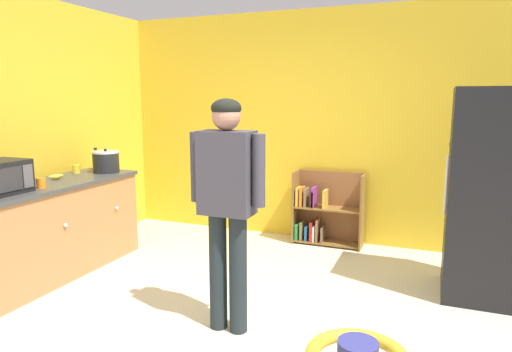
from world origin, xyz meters
TOP-DOWN VIEW (x-y plane):
  - ground_plane at (0.00, 0.00)m, footprint 12.00×12.00m
  - back_wall at (0.00, 2.33)m, footprint 5.20×0.06m
  - left_side_wall at (-2.63, 0.80)m, footprint 0.06×2.99m
  - kitchen_counter at (-2.20, 0.09)m, footprint 0.65×2.18m
  - refrigerator at (1.64, 1.22)m, footprint 0.73×0.68m
  - bookshelf at (-0.00, 2.14)m, footprint 0.80×0.28m
  - standing_person at (-0.17, -0.12)m, footprint 0.57×0.22m
  - crock_pot at (-2.12, 0.96)m, footprint 0.28×0.28m
  - banana_bunch at (-2.29, 0.44)m, footprint 0.12×0.16m
  - ketchup_bottle at (-2.35, 1.07)m, footprint 0.07×0.07m
  - orange_cup at (-2.06, 0.01)m, footprint 0.08×0.08m
  - yellow_cup at (-2.36, 0.77)m, footprint 0.08×0.08m

SIDE VIEW (x-z plane):
  - ground_plane at x=0.00m, z-range 0.00..0.00m
  - bookshelf at x=0.00m, z-range -0.06..0.79m
  - kitchen_counter at x=-2.20m, z-range 0.00..0.90m
  - refrigerator at x=1.64m, z-range 0.00..1.78m
  - banana_bunch at x=-2.29m, z-range 0.91..0.95m
  - orange_cup at x=-2.06m, z-range 0.90..0.99m
  - yellow_cup at x=-2.36m, z-range 0.90..0.99m
  - ketchup_bottle at x=-2.35m, z-range 0.88..1.12m
  - crock_pot at x=-2.12m, z-range 0.89..1.14m
  - standing_person at x=-0.17m, z-range 0.17..1.86m
  - back_wall at x=0.00m, z-range 0.00..2.70m
  - left_side_wall at x=-2.63m, z-range 0.00..2.70m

